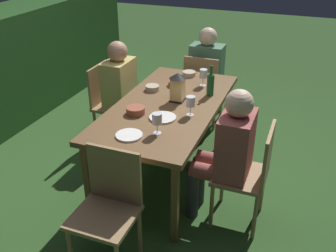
{
  "coord_description": "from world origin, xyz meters",
  "views": [
    {
      "loc": [
        -2.91,
        -1.12,
        2.19
      ],
      "look_at": [
        0.0,
        0.0,
        0.53
      ],
      "focal_mm": 40.98,
      "sensor_mm": 36.0,
      "label": 1
    }
  ],
  "objects_px": {
    "plate_a": "(163,118)",
    "bowl_bread": "(152,88)",
    "bowl_dip": "(176,83)",
    "wine_glass_c": "(191,102)",
    "person_in_mustard": "(125,90)",
    "chair_side_left_a": "(250,172)",
    "wine_glass_a": "(157,120)",
    "wine_glass_b": "(203,74)",
    "plate_b": "(129,135)",
    "person_in_green": "(208,69)",
    "bowl_olives": "(136,110)",
    "dining_table": "(168,109)",
    "person_in_rust": "(226,150)",
    "green_bottle_on_table": "(210,84)",
    "bowl_salad": "(189,73)",
    "chair_side_right_b": "(110,100)",
    "chair_head_far": "(203,87)",
    "chair_head_near": "(108,205)",
    "lantern_centerpiece": "(178,85)"
  },
  "relations": [
    {
      "from": "chair_side_left_a",
      "to": "bowl_olives",
      "type": "distance_m",
      "value": 1.07
    },
    {
      "from": "bowl_bread",
      "to": "wine_glass_c",
      "type": "bearing_deg",
      "value": -127.05
    },
    {
      "from": "bowl_dip",
      "to": "person_in_rust",
      "type": "bearing_deg",
      "value": -139.46
    },
    {
      "from": "bowl_bread",
      "to": "bowl_salad",
      "type": "xyz_separation_m",
      "value": [
        0.5,
        -0.21,
        -0.0
      ]
    },
    {
      "from": "chair_head_near",
      "to": "green_bottle_on_table",
      "type": "relative_size",
      "value": 3.0
    },
    {
      "from": "wine_glass_a",
      "to": "wine_glass_c",
      "type": "xyz_separation_m",
      "value": [
        0.39,
        -0.14,
        0.0
      ]
    },
    {
      "from": "plate_a",
      "to": "bowl_dip",
      "type": "height_order",
      "value": "bowl_dip"
    },
    {
      "from": "dining_table",
      "to": "person_in_mustard",
      "type": "xyz_separation_m",
      "value": [
        0.4,
        0.64,
        -0.06
      ]
    },
    {
      "from": "chair_head_near",
      "to": "bowl_olives",
      "type": "relative_size",
      "value": 5.44
    },
    {
      "from": "chair_side_left_a",
      "to": "wine_glass_c",
      "type": "relative_size",
      "value": 5.15
    },
    {
      "from": "chair_head_near",
      "to": "plate_a",
      "type": "xyz_separation_m",
      "value": [
        0.85,
        -0.06,
        0.28
      ]
    },
    {
      "from": "chair_side_right_b",
      "to": "wine_glass_b",
      "type": "xyz_separation_m",
      "value": [
        0.13,
        -1.0,
        0.39
      ]
    },
    {
      "from": "bowl_bread",
      "to": "person_in_rust",
      "type": "bearing_deg",
      "value": -125.71
    },
    {
      "from": "bowl_salad",
      "to": "person_in_mustard",
      "type": "bearing_deg",
      "value": 119.96
    },
    {
      "from": "wine_glass_c",
      "to": "person_in_mustard",
      "type": "bearing_deg",
      "value": 58.45
    },
    {
      "from": "chair_head_far",
      "to": "plate_a",
      "type": "relative_size",
      "value": 3.87
    },
    {
      "from": "wine_glass_a",
      "to": "plate_b",
      "type": "bearing_deg",
      "value": 123.01
    },
    {
      "from": "chair_side_right_b",
      "to": "person_in_mustard",
      "type": "bearing_deg",
      "value": -90.0
    },
    {
      "from": "bowl_olives",
      "to": "bowl_bread",
      "type": "bearing_deg",
      "value": 7.51
    },
    {
      "from": "chair_side_left_a",
      "to": "chair_head_near",
      "type": "distance_m",
      "value": 1.11
    },
    {
      "from": "chair_side_right_b",
      "to": "bowl_olives",
      "type": "height_order",
      "value": "chair_side_right_b"
    },
    {
      "from": "dining_table",
      "to": "lantern_centerpiece",
      "type": "relative_size",
      "value": 6.74
    },
    {
      "from": "person_in_mustard",
      "to": "chair_head_far",
      "type": "height_order",
      "value": "person_in_mustard"
    },
    {
      "from": "chair_side_right_b",
      "to": "green_bottle_on_table",
      "type": "bearing_deg",
      "value": -94.04
    },
    {
      "from": "person_in_mustard",
      "to": "chair_head_near",
      "type": "relative_size",
      "value": 1.32
    },
    {
      "from": "person_in_rust",
      "to": "bowl_bread",
      "type": "xyz_separation_m",
      "value": [
        0.64,
        0.89,
        0.14
      ]
    },
    {
      "from": "lantern_centerpiece",
      "to": "wine_glass_c",
      "type": "distance_m",
      "value": 0.31
    },
    {
      "from": "bowl_dip",
      "to": "bowl_salad",
      "type": "bearing_deg",
      "value": -5.99
    },
    {
      "from": "person_in_mustard",
      "to": "bowl_salad",
      "type": "bearing_deg",
      "value": -60.04
    },
    {
      "from": "chair_head_far",
      "to": "lantern_centerpiece",
      "type": "bearing_deg",
      "value": -176.88
    },
    {
      "from": "bowl_bread",
      "to": "wine_glass_a",
      "type": "bearing_deg",
      "value": -154.52
    },
    {
      "from": "chair_head_far",
      "to": "bowl_olives",
      "type": "distance_m",
      "value": 1.47
    },
    {
      "from": "dining_table",
      "to": "wine_glass_b",
      "type": "relative_size",
      "value": 10.56
    },
    {
      "from": "dining_table",
      "to": "person_in_green",
      "type": "xyz_separation_m",
      "value": [
        1.34,
        0.0,
        -0.06
      ]
    },
    {
      "from": "person_in_green",
      "to": "wine_glass_b",
      "type": "distance_m",
      "value": 0.86
    },
    {
      "from": "chair_head_far",
      "to": "bowl_dip",
      "type": "distance_m",
      "value": 0.77
    },
    {
      "from": "plate_a",
      "to": "bowl_bread",
      "type": "relative_size",
      "value": 1.67
    },
    {
      "from": "plate_b",
      "to": "bowl_bread",
      "type": "xyz_separation_m",
      "value": [
        0.89,
        0.19,
        0.02
      ]
    },
    {
      "from": "chair_side_right_b",
      "to": "wine_glass_a",
      "type": "distance_m",
      "value": 1.39
    },
    {
      "from": "chair_side_left_a",
      "to": "plate_a",
      "type": "xyz_separation_m",
      "value": [
        0.11,
        0.77,
        0.28
      ]
    },
    {
      "from": "person_in_green",
      "to": "wine_glass_a",
      "type": "height_order",
      "value": "person_in_green"
    },
    {
      "from": "plate_a",
      "to": "bowl_olives",
      "type": "bearing_deg",
      "value": 89.59
    },
    {
      "from": "person_in_green",
      "to": "bowl_olives",
      "type": "relative_size",
      "value": 7.19
    },
    {
      "from": "wine_glass_a",
      "to": "green_bottle_on_table",
      "type": "bearing_deg",
      "value": -11.87
    },
    {
      "from": "green_bottle_on_table",
      "to": "bowl_salad",
      "type": "bearing_deg",
      "value": 39.29
    },
    {
      "from": "lantern_centerpiece",
      "to": "bowl_salad",
      "type": "xyz_separation_m",
      "value": [
        0.65,
        0.1,
        -0.12
      ]
    },
    {
      "from": "dining_table",
      "to": "person_in_rust",
      "type": "bearing_deg",
      "value": -122.24
    },
    {
      "from": "plate_a",
      "to": "person_in_green",
      "type": "bearing_deg",
      "value": 2.22
    },
    {
      "from": "chair_side_right_b",
      "to": "lantern_centerpiece",
      "type": "xyz_separation_m",
      "value": [
        -0.31,
        -0.89,
        0.42
      ]
    },
    {
      "from": "bowl_dip",
      "to": "wine_glass_b",
      "type": "bearing_deg",
      "value": -69.56
    }
  ]
}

